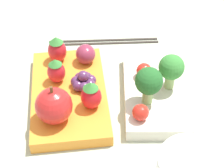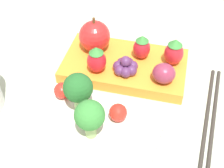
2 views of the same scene
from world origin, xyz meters
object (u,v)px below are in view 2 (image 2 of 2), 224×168
(broccoli_floret_1, at_px, (78,89))
(strawberry_1, at_px, (174,52))
(cherry_tomato_1, at_px, (62,91))
(apple, at_px, (95,36))
(plum, at_px, (164,73))
(chopsticks_pair, at_px, (211,114))
(strawberry_2, at_px, (142,47))
(bento_box_fruit, at_px, (124,66))
(broccoli_floret_0, at_px, (93,117))
(bento_box_savoury, at_px, (97,126))
(cherry_tomato_0, at_px, (118,113))
(grape_cluster, at_px, (126,67))
(strawberry_0, at_px, (97,60))

(broccoli_floret_1, bearing_deg, strawberry_1, -132.58)
(cherry_tomato_1, relative_size, strawberry_1, 0.51)
(apple, bearing_deg, plum, 156.26)
(cherry_tomato_1, relative_size, chopsticks_pair, 0.12)
(cherry_tomato_1, height_order, strawberry_2, strawberry_2)
(bento_box_fruit, bearing_deg, broccoli_floret_1, 70.19)
(bento_box_fruit, xyz_separation_m, cherry_tomato_1, (0.07, 0.10, 0.02))
(bento_box_fruit, relative_size, cherry_tomato_1, 8.39)
(broccoli_floret_0, xyz_separation_m, cherry_tomato_1, (0.06, -0.06, -0.03))
(bento_box_savoury, height_order, plum, plum)
(cherry_tomato_1, xyz_separation_m, chopsticks_pair, (-0.22, -0.03, -0.03))
(bento_box_fruit, bearing_deg, cherry_tomato_0, 96.89)
(plum, bearing_deg, broccoli_floret_0, 58.05)
(broccoli_floret_1, relative_size, plum, 1.75)
(strawberry_2, bearing_deg, strawberry_1, 176.62)
(bento_box_fruit, height_order, cherry_tomato_1, cherry_tomato_1)
(apple, height_order, strawberry_1, apple)
(bento_box_savoury, xyz_separation_m, plum, (-0.08, -0.10, 0.03))
(broccoli_floret_0, bearing_deg, strawberry_1, -117.20)
(broccoli_floret_0, bearing_deg, bento_box_fruit, -93.69)
(broccoli_floret_1, distance_m, chopsticks_pair, 0.20)
(strawberry_1, height_order, chopsticks_pair, strawberry_1)
(broccoli_floret_0, bearing_deg, grape_cluster, -96.89)
(cherry_tomato_0, distance_m, apple, 0.16)
(strawberry_2, bearing_deg, bento_box_fruit, 34.56)
(apple, distance_m, strawberry_0, 0.06)
(cherry_tomato_0, bearing_deg, chopsticks_pair, -158.10)
(cherry_tomato_0, relative_size, apple, 0.41)
(broccoli_floret_1, bearing_deg, strawberry_2, -116.55)
(bento_box_savoury, height_order, grape_cluster, grape_cluster)
(cherry_tomato_0, distance_m, grape_cluster, 0.10)
(cherry_tomato_1, bearing_deg, grape_cluster, -136.63)
(broccoli_floret_0, xyz_separation_m, strawberry_1, (-0.09, -0.17, -0.02))
(broccoli_floret_0, bearing_deg, strawberry_2, -101.32)
(strawberry_0, xyz_separation_m, strawberry_1, (-0.12, -0.05, 0.00))
(apple, bearing_deg, strawberry_1, 176.61)
(bento_box_fruit, distance_m, strawberry_2, 0.04)
(grape_cluster, bearing_deg, chopsticks_pair, 161.73)
(broccoli_floret_1, xyz_separation_m, grape_cluster, (-0.05, -0.09, -0.03))
(bento_box_savoury, xyz_separation_m, cherry_tomato_0, (-0.03, -0.01, 0.02))
(broccoli_floret_0, distance_m, cherry_tomato_0, 0.05)
(bento_box_savoury, bearing_deg, broccoli_floret_1, -32.67)
(strawberry_0, bearing_deg, cherry_tomato_1, 62.96)
(cherry_tomato_0, xyz_separation_m, grape_cluster, (0.01, -0.10, -0.00))
(strawberry_1, xyz_separation_m, strawberry_2, (0.05, -0.00, -0.00))
(apple, bearing_deg, chopsticks_pair, 155.51)
(apple, distance_m, strawberry_1, 0.14)
(apple, xyz_separation_m, strawberry_0, (-0.02, 0.05, -0.00))
(broccoli_floret_1, height_order, cherry_tomato_1, broccoli_floret_1)
(grape_cluster, bearing_deg, cherry_tomato_0, 95.16)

